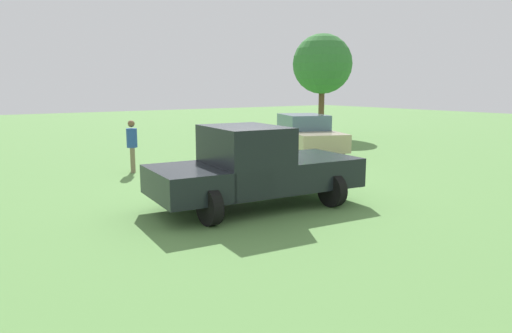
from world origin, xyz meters
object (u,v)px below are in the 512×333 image
Objects in this scene: pickup_truck at (251,166)px; tree_back_right at (322,64)px; person_bystander at (132,143)px; sedan_near at (305,134)px.

tree_back_right is at bearing 47.42° from pickup_truck.
pickup_truck is 15.87m from tree_back_right.
pickup_truck is at bearing -61.97° from person_bystander.
tree_back_right reaches higher than person_bystander.
pickup_truck is at bearing -26.91° from sedan_near.
pickup_truck is 9.34m from sedan_near.
sedan_near is 0.96× the size of tree_back_right.
pickup_truck is 2.96× the size of person_bystander.
tree_back_right reaches higher than sedan_near.
person_bystander is at bearing 101.57° from pickup_truck.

